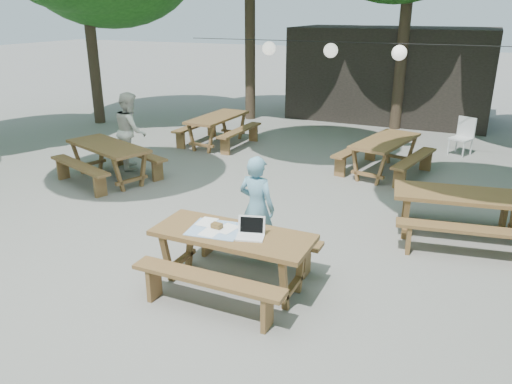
{
  "coord_description": "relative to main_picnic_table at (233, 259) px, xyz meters",
  "views": [
    {
      "loc": [
        3.29,
        -5.94,
        3.35
      ],
      "look_at": [
        0.71,
        -0.28,
        1.05
      ],
      "focal_mm": 35.0,
      "sensor_mm": 36.0,
      "label": 1
    }
  ],
  "objects": [
    {
      "name": "picnic_table_far_e",
      "position": [
        0.83,
        5.49,
        0.0
      ],
      "size": [
        1.95,
        2.19,
        0.75
      ],
      "rotation": [
        0.0,
        0.0,
        1.36
      ],
      "color": "brown",
      "rests_on": "ground"
    },
    {
      "name": "laptop",
      "position": [
        0.25,
        0.0,
        0.42
      ],
      "size": [
        0.39,
        0.34,
        0.24
      ],
      "rotation": [
        0.0,
        0.0,
        0.27
      ],
      "color": "white",
      "rests_on": "main_picnic_table"
    },
    {
      "name": "picnic_table_ne",
      "position": [
        2.51,
        2.68,
        0.0
      ],
      "size": [
        2.13,
        1.87,
        0.75
      ],
      "rotation": [
        0.0,
        0.0,
        0.17
      ],
      "color": "brown",
      "rests_on": "ground"
    },
    {
      "name": "woman",
      "position": [
        -0.07,
        0.89,
        0.36
      ],
      "size": [
        0.58,
        0.41,
        1.49
      ],
      "primitive_type": "imported",
      "rotation": [
        0.0,
        0.0,
        3.03
      ],
      "color": "#659DB8",
      "rests_on": "ground"
    },
    {
      "name": "paper_lanterns",
      "position": [
        -0.89,
        6.98,
        2.02
      ],
      "size": [
        9.0,
        0.34,
        0.38
      ],
      "color": "black",
      "rests_on": "ground"
    },
    {
      "name": "picnic_table_nw",
      "position": [
        -4.23,
        2.71,
        0.0
      ],
      "size": [
        2.32,
        2.12,
        0.75
      ],
      "rotation": [
        0.0,
        0.0,
        -0.34
      ],
      "color": "brown",
      "rests_on": "ground"
    },
    {
      "name": "picnic_table_far_w",
      "position": [
        -3.57,
        6.13,
        0.0
      ],
      "size": [
        1.65,
        2.03,
        0.75
      ],
      "rotation": [
        0.0,
        0.0,
        1.53
      ],
      "color": "brown",
      "rests_on": "ground"
    },
    {
      "name": "tabletop_clutter",
      "position": [
        -0.24,
        0.01,
        0.37
      ],
      "size": [
        0.72,
        0.63,
        0.08
      ],
      "color": "#3778BB",
      "rests_on": "main_picnic_table"
    },
    {
      "name": "pavilion",
      "position": [
        -0.21,
        11.48,
        1.01
      ],
      "size": [
        6.0,
        3.0,
        2.8
      ],
      "primitive_type": "cube",
      "color": "black",
      "rests_on": "ground"
    },
    {
      "name": "ground",
      "position": [
        -0.71,
        0.98,
        -0.39
      ],
      "size": [
        80.0,
        80.0,
        0.0
      ],
      "primitive_type": "plane",
      "color": "#63635E",
      "rests_on": "ground"
    },
    {
      "name": "plastic_chair",
      "position": [
        2.23,
        7.73,
        -0.13
      ],
      "size": [
        0.58,
        0.58,
        0.9
      ],
      "rotation": [
        0.0,
        0.0,
        -0.43
      ],
      "color": "silver",
      "rests_on": "ground"
    },
    {
      "name": "main_picnic_table",
      "position": [
        0.0,
        0.0,
        0.0
      ],
      "size": [
        2.0,
        1.58,
        0.75
      ],
      "color": "brown",
      "rests_on": "ground"
    },
    {
      "name": "second_person",
      "position": [
        -4.34,
        3.62,
        0.45
      ],
      "size": [
        1.0,
        1.03,
        1.67
      ],
      "primitive_type": "imported",
      "rotation": [
        0.0,
        0.0,
        2.23
      ],
      "color": "silver",
      "rests_on": "ground"
    }
  ]
}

